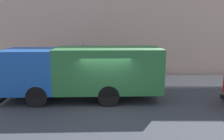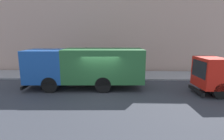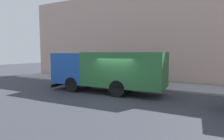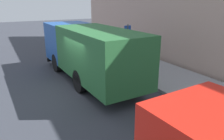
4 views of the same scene
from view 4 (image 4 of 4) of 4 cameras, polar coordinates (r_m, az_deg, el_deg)
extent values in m
plane|color=#353740|center=(10.86, -6.94, -5.06)|extent=(80.00, 80.00, 0.00)
cube|color=#95949A|center=(13.20, 12.66, -0.84)|extent=(3.55, 30.00, 0.14)
cube|color=#1A4DA2|center=(14.28, -11.09, 7.41)|extent=(2.59, 2.77, 2.29)
cube|color=black|center=(15.47, -12.83, 9.13)|extent=(2.09, 0.14, 1.28)
cube|color=#296735|center=(10.51, -3.29, 4.18)|extent=(2.70, 5.77, 2.36)
cube|color=black|center=(15.87, -12.51, 3.20)|extent=(2.40, 0.21, 0.24)
cylinder|color=black|center=(13.72, -14.34, 1.83)|extent=(0.34, 1.11, 1.10)
cylinder|color=black|center=(14.44, -6.00, 3.10)|extent=(0.34, 1.11, 1.10)
cylinder|color=black|center=(10.42, -8.54, -2.89)|extent=(0.34, 1.11, 1.10)
cylinder|color=black|center=(11.36, 1.73, -0.93)|extent=(0.34, 1.11, 1.10)
cube|color=black|center=(4.91, 15.98, -13.38)|extent=(1.75, 0.17, 1.10)
cylinder|color=#241D2A|center=(15.97, 4.57, 4.68)|extent=(0.32, 0.32, 0.87)
cylinder|color=tan|center=(15.82, 4.64, 7.28)|extent=(0.43, 0.43, 0.61)
sphere|color=#D8A086|center=(15.75, 4.68, 8.73)|extent=(0.21, 0.21, 0.21)
cylinder|color=black|center=(17.05, -1.63, 5.63)|extent=(0.27, 0.27, 0.90)
cylinder|color=#255197|center=(16.90, -1.65, 8.22)|extent=(0.36, 0.36, 0.67)
sphere|color=#9D7446|center=(16.84, -1.67, 9.69)|extent=(0.21, 0.21, 0.21)
cone|color=orange|center=(16.21, -0.97, 4.63)|extent=(0.49, 0.49, 0.71)
cylinder|color=#4C5156|center=(13.26, 4.07, 6.05)|extent=(0.08, 0.08, 2.72)
cube|color=blue|center=(13.10, 4.13, 10.82)|extent=(0.44, 0.03, 0.36)
camera|label=1|loc=(12.20, -71.63, 5.56)|focal=37.39mm
camera|label=2|loc=(11.84, -74.83, 3.27)|focal=28.71mm
camera|label=3|loc=(8.57, -87.43, -8.87)|focal=29.82mm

